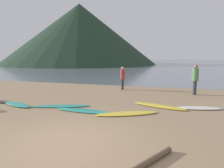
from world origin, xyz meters
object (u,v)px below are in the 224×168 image
surfboard_4 (127,113)px  person_3 (195,77)px  surfboard_2 (61,106)px  surfboard_3 (83,111)px  surfboard_1 (17,104)px  surfboard_6 (199,108)px  surfboard_5 (159,106)px  person_1 (122,76)px  driftwood_log (146,163)px

surfboard_4 → person_3: person_3 is taller
surfboard_2 → surfboard_3: size_ratio=1.02×
surfboard_1 → surfboard_4: (5.21, 0.01, -0.01)m
surfboard_1 → surfboard_6: (8.06, 1.67, -0.01)m
surfboard_4 → surfboard_5: bearing=26.6°
surfboard_2 → person_3: bearing=18.4°
surfboard_3 → surfboard_4: size_ratio=1.00×
surfboard_6 → surfboard_2: bearing=-179.0°
surfboard_1 → surfboard_3: 3.39m
surfboard_2 → surfboard_4: 3.14m
surfboard_4 → surfboard_3: bearing=156.6°
surfboard_4 → person_3: (3.03, 5.00, 1.02)m
surfboard_1 → surfboard_5: surfboard_1 is taller
surfboard_1 → surfboard_2: (2.09, 0.33, -0.02)m
surfboard_1 → surfboard_4: surfboard_1 is taller
surfboard_4 → surfboard_2: bearing=147.7°
surfboard_3 → surfboard_4: bearing=5.2°
person_1 → driftwood_log: 9.52m
person_1 → person_3: bearing=-125.8°
surfboard_2 → person_3: person_3 is taller
surfboard_4 → driftwood_log: driftwood_log is taller
surfboard_3 → person_1: person_1 is taller
person_1 → surfboard_6: bearing=-160.7°
person_1 → surfboard_5: bearing=-175.4°
surfboard_1 → person_3: bearing=50.0°
surfboard_1 → person_3: person_3 is taller
surfboard_3 → surfboard_5: 3.40m
person_1 → driftwood_log: person_1 is taller
surfboard_2 → surfboard_5: 4.45m
surfboard_4 → driftwood_log: bearing=-98.1°
surfboard_1 → person_1: bearing=74.9°
surfboard_5 → person_1: size_ratio=1.62×
driftwood_log → surfboard_5: bearing=90.0°
surfboard_2 → person_3: (6.15, 4.68, 1.02)m
surfboard_2 → surfboard_4: surfboard_4 is taller
surfboard_2 → surfboard_4: bearing=-24.8°
person_3 → driftwood_log: person_3 is taller
driftwood_log → surfboard_4: bearing=108.2°
surfboard_3 → surfboard_5: surfboard_5 is taller
surfboard_2 → driftwood_log: size_ratio=1.44×
surfboard_1 → person_1: (3.74, 5.59, 0.87)m
driftwood_log → person_3: bearing=77.7°
surfboard_1 → person_3: size_ratio=1.08×
surfboard_3 → person_3: size_ratio=1.41×
surfboard_1 → surfboard_6: surfboard_1 is taller
surfboard_4 → surfboard_6: size_ratio=1.25×
surfboard_5 → surfboard_4: bearing=-107.6°
surfboard_6 → person_1: person_1 is taller
surfboard_1 → surfboard_2: surfboard_1 is taller
surfboard_1 → surfboard_4: bearing=18.8°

